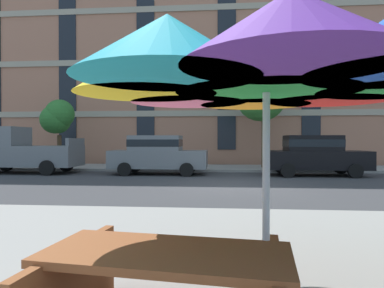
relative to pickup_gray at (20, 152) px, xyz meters
The scene contains 9 objects.
ground_plane 10.56m from the pickup_gray, 20.60° to the right, with size 120.00×120.00×0.00m, color #38383A.
sidewalk_far 10.36m from the pickup_gray, 17.48° to the left, with size 56.00×3.60×0.12m, color gray.
apartment_building 17.26m from the pickup_gray, 48.92° to the left, with size 44.78×12.08×19.20m.
pickup_gray is the anchor object (origin of this frame).
sedan_gray 6.62m from the pickup_gray, ahead, with size 4.40×1.98×1.78m.
sedan_black 13.62m from the pickup_gray, ahead, with size 4.40×1.98×1.78m.
street_tree_left 3.37m from the pickup_gray, 81.52° to the left, with size 1.86×1.70×3.83m.
street_tree_middle 12.49m from the pickup_gray, 13.93° to the left, with size 2.75×3.13×5.49m.
patio_umbrella 16.14m from the pickup_gray, 52.09° to the right, with size 3.14×3.14×2.44m.
Camera 1 is at (-0.31, -11.80, 1.58)m, focal length 32.02 mm.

